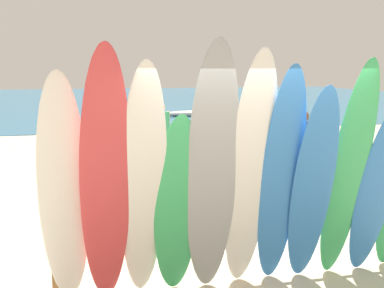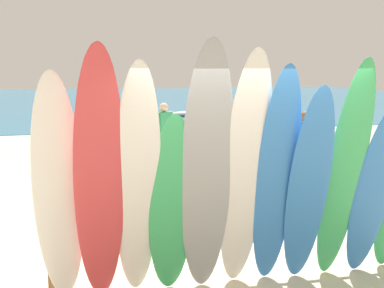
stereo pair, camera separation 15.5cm
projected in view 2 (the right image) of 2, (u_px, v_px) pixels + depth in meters
ground at (137, 128)px, 19.00m from camera, size 60.00×60.00×0.00m
ocean_water at (119, 99)px, 37.03m from camera, size 60.00×40.00×0.02m
surfboard_rack at (230, 225)px, 5.38m from camera, size 4.35×0.07×0.76m
surfboard_white_0 at (58, 193)px, 4.51m from camera, size 0.51×0.52×2.50m
surfboard_red_1 at (100, 182)px, 4.44m from camera, size 0.57×0.71×2.75m
surfboard_white_2 at (138, 186)px, 4.59m from camera, size 0.53×0.73×2.60m
surfboard_green_3 at (172, 207)px, 4.77m from camera, size 0.54×0.51×2.06m
surfboard_grey_4 at (207, 173)px, 4.69m from camera, size 0.58×0.63×2.81m
surfboard_white_5 at (245, 175)px, 4.81m from camera, size 0.58×0.70×2.72m
surfboard_blue_6 at (276, 181)px, 4.88m from camera, size 0.50×0.68×2.56m
surfboard_blue_7 at (308, 189)px, 4.91m from camera, size 0.54×0.75×2.35m
surfboard_green_8 at (344, 175)px, 4.99m from camera, size 0.50×0.72×2.63m
surfboard_blue_9 at (373, 194)px, 5.18m from camera, size 0.56×0.59×2.11m
beachgoer_strolling at (304, 146)px, 8.98m from camera, size 0.52×0.43×1.67m
beachgoer_near_rack at (164, 131)px, 11.11m from camera, size 0.51×0.43×1.66m
distant_boat at (210, 113)px, 23.52m from camera, size 4.42×1.28×0.35m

